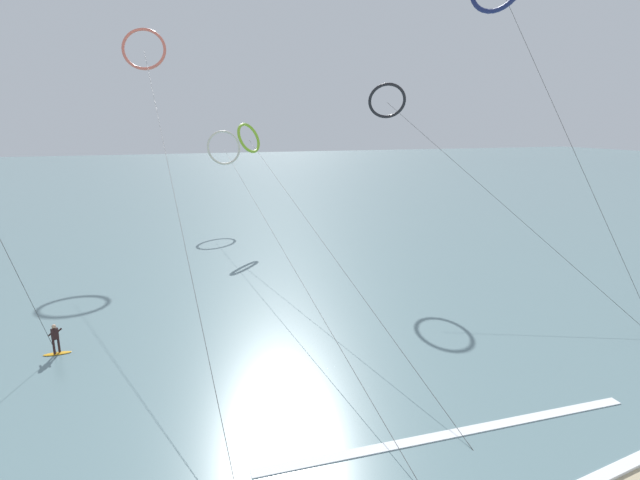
% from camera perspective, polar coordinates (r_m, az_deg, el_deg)
% --- Properties ---
extents(sea_water, '(400.00, 200.00, 0.08)m').
position_cam_1_polar(sea_water, '(112.03, -14.18, 6.74)').
color(sea_water, slate).
rests_on(sea_water, ground).
extents(surfer_amber, '(1.40, 0.73, 1.70)m').
position_cam_1_polar(surfer_amber, '(30.41, -28.26, -10.28)').
color(surfer_amber, orange).
rests_on(surfer_amber, ground).
extents(kite_coral, '(4.81, 48.64, 22.20)m').
position_cam_1_polar(kite_coral, '(59.46, -19.69, 20.07)').
color(kite_coral, '#EA7260').
rests_on(kite_coral, ground).
extents(kite_lime, '(3.53, 41.58, 12.27)m').
position_cam_1_polar(kite_lime, '(54.03, -8.21, 11.56)').
color(kite_lime, '#8CC62D').
rests_on(kite_lime, ground).
extents(kite_charcoal, '(8.87, 23.06, 15.60)m').
position_cam_1_polar(kite_charcoal, '(44.66, 7.83, 15.62)').
color(kite_charcoal, black).
rests_on(kite_charcoal, ground).
extents(kite_ivory, '(4.25, 50.39, 11.39)m').
position_cam_1_polar(kite_ivory, '(61.68, -11.05, 10.41)').
color(kite_ivory, silver).
rests_on(kite_ivory, ground).
extents(wave_crest_far, '(16.44, 1.06, 0.12)m').
position_cam_1_polar(wave_crest_far, '(21.88, 15.32, -20.84)').
color(wave_crest_far, white).
rests_on(wave_crest_far, ground).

